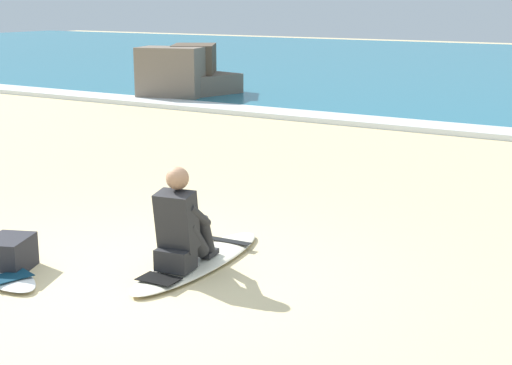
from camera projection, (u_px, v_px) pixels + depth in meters
name	position (u px, v px, depth m)	size (l,w,h in m)	color
ground_plane	(137.00, 282.00, 6.85)	(80.00, 80.00, 0.00)	beige
breaking_foam	(455.00, 129.00, 14.51)	(80.00, 0.90, 0.11)	white
surfboard_main	(199.00, 261.00, 7.30)	(0.64, 2.07, 0.08)	#EFE5C6
surfer_seated	(181.00, 228.00, 6.99)	(0.44, 0.74, 0.95)	#232326
rock_outcrop_distant	(188.00, 75.00, 19.36)	(1.98, 2.61, 1.33)	brown
beach_bag	(9.00, 254.00, 7.11)	(0.36, 0.48, 0.32)	#232328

